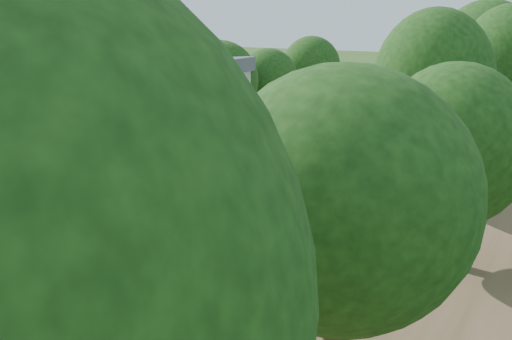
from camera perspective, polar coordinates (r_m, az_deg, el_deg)
The scene contains 10 objects.
trackbed at distance 72.75m, azimuth 18.87°, elevation 5.46°, with size 9.50×170.00×0.28m.
platform at distance 35.66m, azimuth -7.78°, elevation -3.58°, with size 6.40×68.00×0.38m, color #9C957E.
yellow_stripe at distance 34.01m, azimuth -3.97°, elevation -4.09°, with size 0.55×68.00×0.01m, color gold.
station_building at distance 50.78m, azimuth -6.19°, elevation 6.75°, with size 8.60×6.60×8.00m.
signal_gantry at distance 67.16m, azimuth 18.74°, elevation 8.80°, with size 8.40×0.38×6.20m.
trees_behind_platform at distance 41.75m, azimuth -10.60°, elevation 5.28°, with size 7.82×53.32×7.21m.
train at distance 93.81m, azimuth 20.49°, elevation 8.80°, with size 3.07×144.20×4.52m.
lamppost_far at distance 28.00m, azimuth -15.25°, elevation -4.38°, with size 0.47×0.47×4.79m.
signal_platform at distance 24.22m, azimuth -22.51°, elevation -3.71°, with size 0.37×0.30×6.39m.
signal_farside at distance 36.17m, azimuth 14.20°, elevation 3.19°, with size 0.38×0.30×6.91m.
Camera 1 is at (15.66, -10.49, 11.82)m, focal length 40.00 mm.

